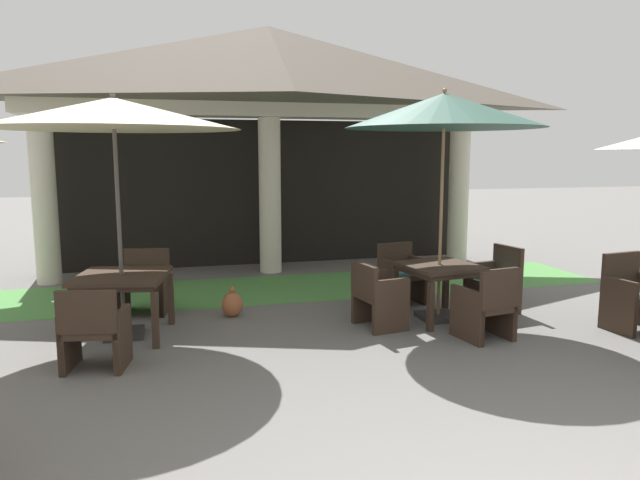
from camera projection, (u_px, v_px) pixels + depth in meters
name	position (u px, v px, depth m)	size (l,w,h in m)	color
background_pavilion	(268.00, 83.00, 10.43)	(8.71, 3.12, 4.34)	beige
lawn_strip	(286.00, 288.00, 9.53)	(10.51, 1.96, 0.01)	#519347
patio_chair_near_foreground_north	(632.00, 295.00, 7.25)	(0.68, 0.59, 0.94)	#38281E
patio_table_mid_left	(122.00, 282.00, 6.93)	(1.19, 1.19, 0.75)	#38281E
patio_umbrella_mid_left	(113.00, 115.00, 6.65)	(2.86, 2.86, 2.84)	#2D2D2D
patio_chair_mid_left_north	(144.00, 284.00, 8.04)	(0.73, 0.68, 0.85)	#38281E
patio_chair_mid_left_south	(94.00, 331.00, 5.90)	(0.68, 0.62, 0.86)	#38281E
patio_table_mid_right	(439.00, 272.00, 7.67)	(1.03, 1.03, 0.73)	#38281E
patio_umbrella_mid_right	(444.00, 112.00, 7.37)	(2.50, 2.50, 2.96)	#2D2D2D
patio_chair_mid_right_north	(401.00, 275.00, 8.53)	(0.65, 0.58, 0.86)	#38281E
patio_chair_mid_right_south	(486.00, 307.00, 6.88)	(0.63, 0.65, 0.86)	#38281E
patio_chair_mid_right_west	(377.00, 296.00, 7.33)	(0.59, 0.68, 0.82)	#38281E
patio_chair_mid_right_east	(495.00, 282.00, 8.08)	(0.64, 0.65, 0.90)	#38281E
terracotta_urn	(232.00, 304.00, 7.86)	(0.28, 0.28, 0.41)	#9E5633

